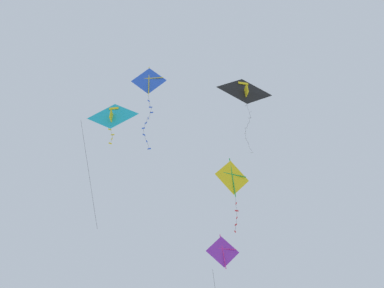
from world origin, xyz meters
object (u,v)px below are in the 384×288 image
kite_delta_near_left (245,91)px  kite_diamond_upper_right (149,82)px  kite_diamond_mid_left (232,178)px  kite_delta_near_right (112,116)px  kite_diamond_low_drifter (223,252)px

kite_delta_near_left → kite_diamond_upper_right: 5.19m
kite_delta_near_left → kite_diamond_mid_left: bearing=-2.9°
kite_delta_near_right → kite_diamond_upper_right: 2.93m
kite_delta_near_right → kite_diamond_mid_left: (5.05, -3.36, -3.60)m
kite_diamond_upper_right → kite_diamond_low_drifter: kite_diamond_upper_right is taller
kite_delta_near_right → kite_delta_near_left: kite_delta_near_left is taller
kite_delta_near_right → kite_delta_near_left: bearing=-170.3°
kite_delta_near_right → kite_delta_near_left: 7.08m
kite_diamond_low_drifter → kite_diamond_mid_left: kite_diamond_mid_left is taller
kite_diamond_upper_right → kite_diamond_low_drifter: 10.28m
kite_delta_near_left → kite_diamond_upper_right: kite_diamond_upper_right is taller
kite_delta_near_left → kite_diamond_upper_right: size_ratio=0.83×
kite_diamond_mid_left → kite_delta_near_right: bearing=-36.6°
kite_delta_near_right → kite_diamond_low_drifter: bearing=-125.7°
kite_diamond_low_drifter → kite_diamond_mid_left: bearing=67.2°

